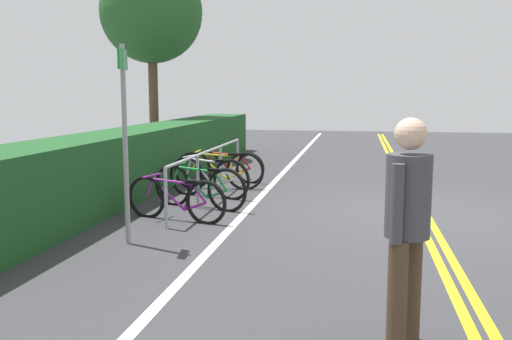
# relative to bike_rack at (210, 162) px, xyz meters

# --- Properties ---
(ground_plane) EXTENTS (37.07, 13.68, 0.05)m
(ground_plane) POSITION_rel_bike_rack_xyz_m (-0.62, -3.56, -0.66)
(ground_plane) COLOR #353538
(centre_line_yellow_inner) EXTENTS (33.36, 0.10, 0.00)m
(centre_line_yellow_inner) POSITION_rel_bike_rack_xyz_m (-0.62, -3.64, -0.64)
(centre_line_yellow_inner) COLOR gold
(centre_line_yellow_inner) RESTS_ON ground_plane
(centre_line_yellow_outer) EXTENTS (33.36, 0.10, 0.00)m
(centre_line_yellow_outer) POSITION_rel_bike_rack_xyz_m (-0.62, -3.48, -0.64)
(centre_line_yellow_outer) COLOR gold
(centre_line_yellow_outer) RESTS_ON ground_plane
(bike_lane_stripe_white) EXTENTS (33.36, 0.12, 0.00)m
(bike_lane_stripe_white) POSITION_rel_bike_rack_xyz_m (-0.62, -0.87, -0.64)
(bike_lane_stripe_white) COLOR white
(bike_lane_stripe_white) RESTS_ON ground_plane
(bike_rack) EXTENTS (4.65, 0.05, 0.87)m
(bike_rack) POSITION_rel_bike_rack_xyz_m (0.00, 0.00, 0.00)
(bike_rack) COLOR #9EA0A5
(bike_rack) RESTS_ON ground_plane
(bicycle_0) EXTENTS (0.56, 1.64, 0.68)m
(bicycle_0) POSITION_rel_bike_rack_xyz_m (-1.79, 0.03, -0.32)
(bicycle_0) COLOR black
(bicycle_0) RESTS_ON ground_plane
(bicycle_1) EXTENTS (0.64, 1.70, 0.74)m
(bicycle_1) POSITION_rel_bike_rack_xyz_m (-0.89, -0.06, -0.30)
(bicycle_1) COLOR black
(bicycle_1) RESTS_ON ground_plane
(bicycle_2) EXTENTS (0.62, 1.63, 0.76)m
(bicycle_2) POSITION_rel_bike_rack_xyz_m (0.07, 0.05, -0.28)
(bicycle_2) COLOR black
(bicycle_2) RESTS_ON ground_plane
(bicycle_3) EXTENTS (0.46, 1.78, 0.77)m
(bicycle_3) POSITION_rel_bike_rack_xyz_m (0.96, 0.08, -0.28)
(bicycle_3) COLOR black
(bicycle_3) RESTS_ON ground_plane
(bicycle_4) EXTENTS (0.62, 1.64, 0.68)m
(bicycle_4) POSITION_rel_bike_rack_xyz_m (1.87, 0.10, -0.32)
(bicycle_4) COLOR black
(bicycle_4) RESTS_ON ground_plane
(pedestrian) EXTENTS (0.45, 0.32, 1.69)m
(pedestrian) POSITION_rel_bike_rack_xyz_m (-5.42, -2.93, 0.33)
(pedestrian) COLOR #4C3826
(pedestrian) RESTS_ON ground_plane
(sign_post_near) EXTENTS (0.36, 0.09, 2.43)m
(sign_post_near) POSITION_rel_bike_rack_xyz_m (-3.12, 0.20, 0.81)
(sign_post_near) COLOR gray
(sign_post_near) RESTS_ON ground_plane
(hedge_backdrop) EXTENTS (13.60, 1.14, 1.17)m
(hedge_backdrop) POSITION_rel_bike_rack_xyz_m (1.50, 1.61, -0.06)
(hedge_backdrop) COLOR #1C4C21
(hedge_backdrop) RESTS_ON ground_plane
(tree_mid) EXTENTS (2.84, 2.84, 5.49)m
(tree_mid) POSITION_rel_bike_rack_xyz_m (5.68, 3.19, 3.42)
(tree_mid) COLOR brown
(tree_mid) RESTS_ON ground_plane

